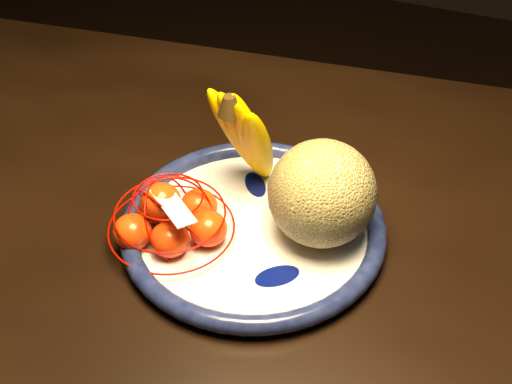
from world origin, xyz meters
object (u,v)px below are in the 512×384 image
(fruit_bowl, at_px, (253,228))
(mandarin_bag, at_px, (171,219))
(dining_table, at_px, (292,271))
(cantaloupe, at_px, (322,193))
(banana_bunch, at_px, (249,134))

(fruit_bowl, height_order, mandarin_bag, mandarin_bag)
(fruit_bowl, distance_m, mandarin_bag, 0.11)
(dining_table, height_order, mandarin_bag, mandarin_bag)
(cantaloupe, distance_m, banana_bunch, 0.13)
(dining_table, relative_size, banana_bunch, 8.46)
(dining_table, distance_m, fruit_bowl, 0.11)
(dining_table, relative_size, fruit_bowl, 4.37)
(fruit_bowl, bearing_deg, cantaloupe, 16.15)
(fruit_bowl, xyz_separation_m, cantaloupe, (0.08, 0.02, 0.07))
(dining_table, bearing_deg, banana_bunch, 141.64)
(dining_table, bearing_deg, mandarin_bag, -159.21)
(fruit_bowl, relative_size, mandarin_bag, 1.71)
(banana_bunch, bearing_deg, dining_table, -7.48)
(banana_bunch, xyz_separation_m, mandarin_bag, (-0.06, -0.13, -0.06))
(dining_table, xyz_separation_m, fruit_bowl, (-0.05, -0.02, 0.09))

